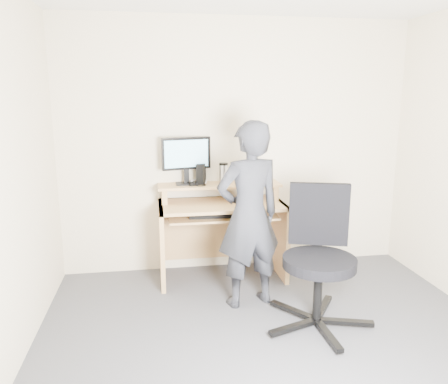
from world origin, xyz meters
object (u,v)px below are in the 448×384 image
object	(u,v)px
desk	(221,221)
person	(249,216)
office_chair	(319,252)
monitor	(186,156)

from	to	relation	value
desk	person	distance (m)	0.72
desk	office_chair	bearing A→B (deg)	-59.84
desk	office_chair	size ratio (longest dim) A/B	1.13
desk	office_chair	world-z (taller)	office_chair
monitor	person	size ratio (longest dim) A/B	0.30
desk	monitor	xyz separation A→B (m)	(-0.32, 0.09, 0.64)
desk	monitor	bearing A→B (deg)	164.43
desk	monitor	size ratio (longest dim) A/B	2.52
office_chair	desk	bearing A→B (deg)	137.09
office_chair	person	distance (m)	0.64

